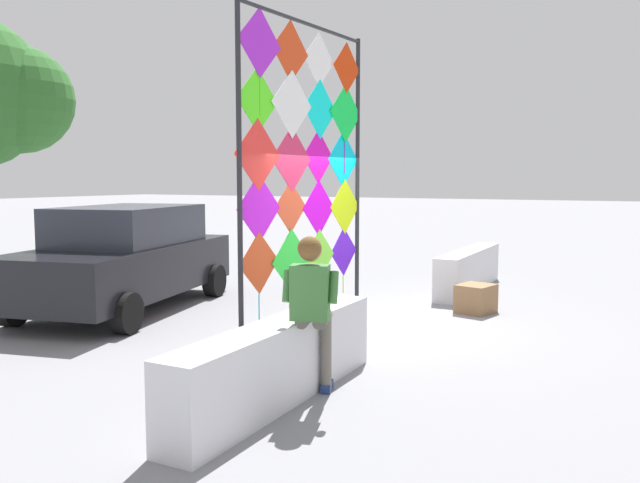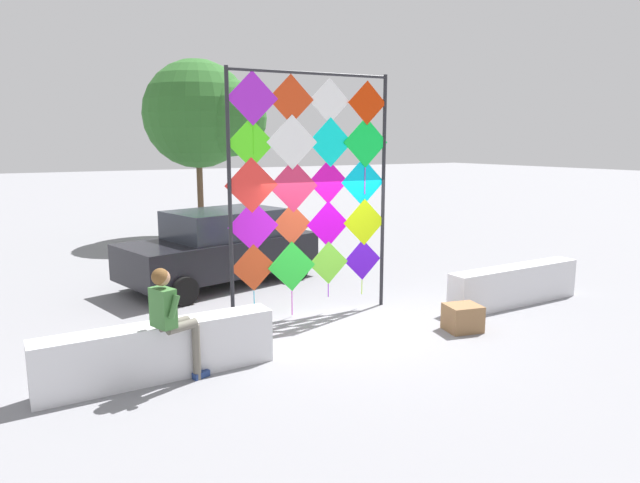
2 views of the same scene
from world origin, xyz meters
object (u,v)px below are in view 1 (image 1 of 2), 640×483
at_px(kite_display_rack, 305,154).
at_px(seated_vendor, 313,303).
at_px(parked_car, 125,257).
at_px(cardboard_box_large, 476,299).

relative_size(kite_display_rack, seated_vendor, 2.74).
bearing_deg(kite_display_rack, seated_vendor, -150.05).
xyz_separation_m(kite_display_rack, parked_car, (-0.59, 3.08, -1.66)).
height_order(seated_vendor, parked_car, parked_car).
bearing_deg(seated_vendor, kite_display_rack, 29.95).
bearing_deg(parked_car, kite_display_rack, -79.10).
distance_m(kite_display_rack, seated_vendor, 3.91).
bearing_deg(kite_display_rack, parked_car, 100.90).
relative_size(seated_vendor, cardboard_box_large, 2.83).
distance_m(kite_display_rack, cardboard_box_large, 3.63).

